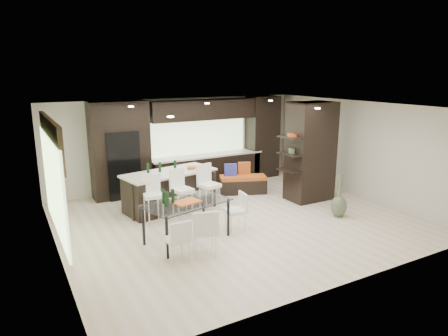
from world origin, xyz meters
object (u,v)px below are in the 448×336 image
chair_near (204,234)px  chair_end (235,213)px  kitchen_island (170,190)px  stool_mid (182,199)px  stool_right (209,194)px  stool_left (153,204)px  dining_table (187,221)px  bench (243,184)px  chair_far (177,242)px  floor_vase (339,196)px

chair_near → chair_end: 1.43m
kitchen_island → chair_end: bearing=-81.3°
kitchen_island → stool_mid: kitchen_island is taller
stool_right → chair_near: bearing=-133.7°
stool_left → chair_near: stool_left is taller
stool_mid → dining_table: (-0.43, -1.25, -0.07)m
stool_left → stool_right: bearing=8.3°
stool_left → bench: 3.28m
dining_table → chair_far: size_ratio=2.27×
stool_mid → chair_far: size_ratio=1.27×
bench → chair_far: (-3.35, -3.10, 0.13)m
stool_mid → dining_table: 1.33m
floor_vase → chair_end: floor_vase is taller
chair_far → chair_end: bearing=22.1°
stool_right → bench: stool_right is taller
dining_table → stool_right: bearing=33.2°
stool_right → chair_end: bearing=-103.7°
dining_table → chair_end: bearing=-13.8°
floor_vase → dining_table: 3.86m
stool_right → chair_far: bearing=-144.4°
stool_right → chair_end: stool_right is taller
kitchen_island → chair_far: 3.03m
kitchen_island → bench: size_ratio=1.76×
kitchen_island → bench: 2.40m
chair_end → floor_vase: bearing=-93.6°
kitchen_island → stool_left: 1.10m
bench → chair_far: chair_far is taller
stool_mid → stool_left: bearing=164.3°
stool_left → chair_end: size_ratio=1.21×
bench → floor_vase: floor_vase is taller
chair_near → bench: bearing=65.2°
floor_vase → chair_end: bearing=169.4°
stool_left → dining_table: (0.30, -1.26, -0.05)m
stool_left → bench: size_ratio=0.70×
stool_mid → chair_far: stool_mid is taller
stool_mid → stool_right: stool_right is taller
chair_far → chair_end: size_ratio=0.98×
chair_near → dining_table: bearing=107.0°
stool_left → stool_mid: 0.73m
stool_right → chair_near: 2.36m
chair_near → chair_far: 0.55m
stool_mid → chair_near: (-0.43, -2.07, -0.05)m
stool_right → floor_vase: 3.19m
stool_mid → chair_near: size_ratio=1.10×
chair_near → chair_far: chair_near is taller
bench → chair_near: size_ratio=1.52×
kitchen_island → chair_end: size_ratio=3.01×
stool_right → chair_near: size_ratio=1.13×
stool_right → bench: 1.98m
chair_end → stool_right: bearing=7.6°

